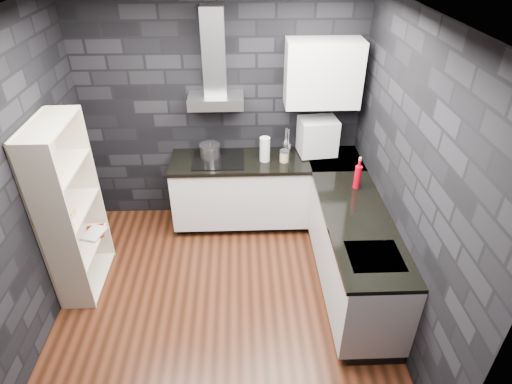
{
  "coord_description": "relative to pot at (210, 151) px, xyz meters",
  "views": [
    {
      "loc": [
        0.22,
        -3.03,
        3.26
      ],
      "look_at": [
        0.35,
        0.45,
        1.0
      ],
      "focal_mm": 30.0,
      "sensor_mm": 36.0,
      "label": 1
    }
  ],
  "objects": [
    {
      "name": "ground",
      "position": [
        0.15,
        -1.37,
        -0.98
      ],
      "size": [
        3.2,
        3.2,
        0.0
      ],
      "primitive_type": "plane",
      "color": "#441F11"
    },
    {
      "name": "ceiling",
      "position": [
        0.15,
        -1.37,
        1.72
      ],
      "size": [
        3.2,
        3.2,
        0.0
      ],
      "primitive_type": "plane",
      "rotation": [
        3.14,
        0.0,
        0.0
      ],
      "color": "silver"
    },
    {
      "name": "wall_back",
      "position": [
        0.15,
        0.26,
        0.37
      ],
      "size": [
        3.2,
        0.05,
        2.7
      ],
      "primitive_type": "cube",
      "color": "black",
      "rests_on": "ground"
    },
    {
      "name": "wall_front",
      "position": [
        0.15,
        -2.99,
        0.37
      ],
      "size": [
        3.2,
        0.05,
        2.7
      ],
      "primitive_type": "cube",
      "color": "black",
      "rests_on": "ground"
    },
    {
      "name": "wall_left",
      "position": [
        -1.48,
        -1.37,
        0.37
      ],
      "size": [
        0.05,
        3.2,
        2.7
      ],
      "primitive_type": "cube",
      "color": "black",
      "rests_on": "ground"
    },
    {
      "name": "wall_right",
      "position": [
        1.77,
        -1.37,
        0.37
      ],
      "size": [
        0.05,
        3.2,
        2.7
      ],
      "primitive_type": "cube",
      "color": "black",
      "rests_on": "ground"
    },
    {
      "name": "toekick_back",
      "position": [
        0.65,
        -0.03,
        -0.93
      ],
      "size": [
        2.18,
        0.5,
        0.1
      ],
      "primitive_type": "cube",
      "color": "black",
      "rests_on": "ground"
    },
    {
      "name": "toekick_right",
      "position": [
        1.49,
        -1.27,
        -0.93
      ],
      "size": [
        0.5,
        1.78,
        0.1
      ],
      "primitive_type": "cube",
      "color": "black",
      "rests_on": "ground"
    },
    {
      "name": "counter_back_cab",
      "position": [
        0.65,
        -0.07,
        -0.5
      ],
      "size": [
        2.2,
        0.6,
        0.76
      ],
      "primitive_type": "cube",
      "color": "silver",
      "rests_on": "ground"
    },
    {
      "name": "counter_right_cab",
      "position": [
        1.45,
        -1.27,
        -0.5
      ],
      "size": [
        0.6,
        1.8,
        0.76
      ],
      "primitive_type": "cube",
      "color": "silver",
      "rests_on": "ground"
    },
    {
      "name": "counter_back_top",
      "position": [
        0.65,
        -0.08,
        -0.1
      ],
      "size": [
        2.2,
        0.62,
        0.04
      ],
      "primitive_type": "cube",
      "color": "black",
      "rests_on": "counter_back_cab"
    },
    {
      "name": "counter_right_top",
      "position": [
        1.44,
        -1.27,
        -0.1
      ],
      "size": [
        0.62,
        1.8,
        0.04
      ],
      "primitive_type": "cube",
      "color": "black",
      "rests_on": "counter_right_cab"
    },
    {
      "name": "counter_corner_top",
      "position": [
        1.45,
        -0.07,
        -0.1
      ],
      "size": [
        0.62,
        0.62,
        0.04
      ],
      "primitive_type": "cube",
      "color": "black",
      "rests_on": "counter_right_cab"
    },
    {
      "name": "hood_body",
      "position": [
        0.1,
        0.06,
        0.58
      ],
      "size": [
        0.6,
        0.34,
        0.12
      ],
      "primitive_type": "cube",
      "color": "#A2A3A7",
      "rests_on": "wall_back"
    },
    {
      "name": "hood_chimney",
      "position": [
        0.1,
        0.13,
        1.09
      ],
      "size": [
        0.24,
        0.2,
        0.9
      ],
      "primitive_type": "cube",
      "color": "#A2A3A7",
      "rests_on": "hood_body"
    },
    {
      "name": "upper_cabinet",
      "position": [
        1.25,
        0.06,
        0.87
      ],
      "size": [
        0.8,
        0.35,
        0.7
      ],
      "primitive_type": "cube",
      "color": "silver",
      "rests_on": "wall_back"
    },
    {
      "name": "cooktop",
      "position": [
        0.1,
        -0.07,
        -0.07
      ],
      "size": [
        0.58,
        0.5,
        0.01
      ],
      "primitive_type": "cube",
      "color": "black",
      "rests_on": "counter_back_top"
    },
    {
      "name": "sink_rim",
      "position": [
        1.45,
        -1.77,
        -0.09
      ],
      "size": [
        0.44,
        0.4,
        0.01
      ],
      "primitive_type": "cube",
      "color": "#A2A3A7",
      "rests_on": "counter_right_top"
    },
    {
      "name": "pot",
      "position": [
        0.0,
        0.0,
        0.0
      ],
      "size": [
        0.3,
        0.3,
        0.14
      ],
      "primitive_type": "cylinder",
      "rotation": [
        0.0,
        0.0,
        0.4
      ],
      "color": "silver",
      "rests_on": "cooktop"
    },
    {
      "name": "glass_vase",
      "position": [
        0.63,
        -0.1,
        0.06
      ],
      "size": [
        0.14,
        0.14,
        0.28
      ],
      "primitive_type": "cylinder",
      "rotation": [
        0.0,
        0.0,
        -0.28
      ],
      "color": "silver",
      "rests_on": "counter_back_top"
    },
    {
      "name": "storage_jar",
      "position": [
        0.85,
        -0.13,
        -0.02
      ],
      "size": [
        0.13,
        0.13,
        0.12
      ],
      "primitive_type": "cylinder",
      "rotation": [
        0.0,
        0.0,
        -0.3
      ],
      "color": "tan",
      "rests_on": "counter_back_top"
    },
    {
      "name": "utensil_crock",
      "position": [
        0.89,
        0.07,
        -0.02
      ],
      "size": [
        0.12,
        0.12,
        0.13
      ],
      "primitive_type": "cylinder",
      "rotation": [
        0.0,
        0.0,
        -0.31
      ],
      "color": "silver",
      "rests_on": "counter_back_top"
    },
    {
      "name": "appliance_garage",
      "position": [
        1.24,
        0.04,
        0.14
      ],
      "size": [
        0.46,
        0.37,
        0.42
      ],
      "primitive_type": "cube",
      "rotation": [
        0.0,
        0.0,
        0.12
      ],
      "color": "silver",
      "rests_on": "counter_back_top"
    },
    {
      "name": "red_bottle",
      "position": [
        1.54,
        -0.71,
        0.04
      ],
      "size": [
        0.08,
        0.08,
        0.25
      ],
      "primitive_type": "cylinder",
      "rotation": [
        0.0,
        0.0,
        -0.18
      ],
      "color": "#A30211",
      "rests_on": "counter_right_top"
    },
    {
      "name": "bookshelf",
      "position": [
        -1.27,
        -1.02,
        -0.08
      ],
      "size": [
        0.36,
        0.81,
        1.8
      ],
      "primitive_type": "cube",
      "rotation": [
        0.0,
        0.0,
        0.02
      ],
      "color": "beige",
      "rests_on": "ground"
    },
    {
      "name": "fruit_bowl",
      "position": [
        -1.27,
        -1.14,
        -0.04
      ],
      "size": [
        0.23,
        0.23,
        0.05
      ],
      "primitive_type": "imported",
      "rotation": [
        0.0,
        0.0,
        -0.19
      ],
      "color": "silver",
      "rests_on": "bookshelf"
    },
    {
      "name": "book_red",
      "position": [
        -1.27,
        -0.82,
        -0.41
      ],
      "size": [
        0.17,
        0.07,
        0.24
      ],
      "primitive_type": "imported",
      "rotation": [
        0.0,
        0.0,
        0.29
      ],
      "color": "maroon",
      "rests_on": "bookshelf"
    },
    {
      "name": "book_second",
      "position": [
        -1.27,
        -0.81,
        -0.39
      ],
      "size": [
        0.18,
        0.07,
        0.25
      ],
      "primitive_type": "imported",
      "rotation": [
        0.0,
        0.0,
        -0.29
      ],
      "color": "#B2B2B2",
      "rests_on": "bookshelf"
    }
  ]
}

